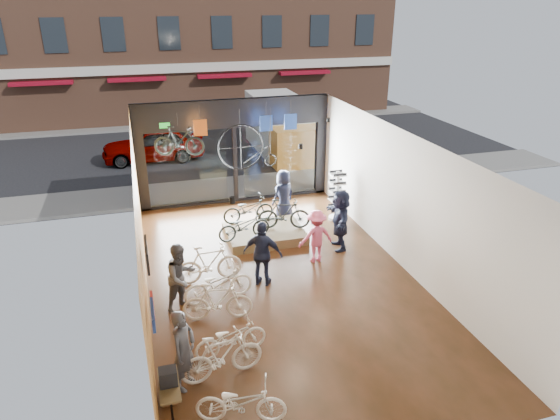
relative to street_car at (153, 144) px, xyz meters
name	(u,v)px	position (x,y,z in m)	size (l,w,h in m)	color
ground_plane	(281,280)	(2.67, -12.00, -0.80)	(7.00, 12.00, 0.04)	black
ceiling	(281,142)	(2.67, -12.00, 3.04)	(7.00, 12.00, 0.04)	black
wall_left	(139,232)	(-0.85, -12.00, 1.12)	(0.04, 12.00, 3.80)	#AD6827
wall_right	(404,201)	(6.19, -12.00, 1.12)	(0.04, 12.00, 3.80)	beige
wall_back	(394,370)	(2.67, -18.02, 1.12)	(7.00, 0.04, 3.80)	beige
storefront	(235,152)	(2.67, -6.00, 1.12)	(7.00, 0.26, 3.80)	black
exit_sign	(165,125)	(0.27, -6.12, 2.27)	(0.35, 0.06, 0.18)	#198C26
street_road	(203,140)	(2.67, 3.00, -0.79)	(30.00, 18.00, 0.02)	black
sidewalk_near	(230,188)	(2.67, -4.80, -0.72)	(30.00, 2.40, 0.12)	slate
sidewalk_far	(193,123)	(2.67, 7.00, -0.72)	(30.00, 2.00, 0.12)	slate
street_car	(153,144)	(0.00, 0.00, 0.00)	(1.85, 4.59, 1.56)	gray
box_truck	(284,129)	(6.04, -1.00, 0.54)	(2.24, 6.72, 2.65)	silver
floor_bike_0	(241,402)	(0.61, -16.51, -0.35)	(0.57, 1.63, 0.86)	beige
floor_bike_1	(222,356)	(0.49, -15.29, -0.27)	(0.48, 1.70, 1.02)	beige
floor_bike_2	(231,338)	(0.78, -14.64, -0.37)	(0.55, 1.57, 0.83)	beige
floor_bike_3	(218,301)	(0.74, -13.32, -0.29)	(0.46, 1.64, 0.99)	beige
floor_bike_4	(218,284)	(0.89, -12.50, -0.32)	(0.61, 1.76, 0.93)	beige
floor_bike_5	(209,264)	(0.82, -11.54, -0.25)	(0.50, 1.77, 1.06)	beige
display_platform	(265,234)	(2.88, -9.43, -0.63)	(2.40, 1.80, 0.30)	#513E22
display_bike_left	(244,226)	(2.13, -9.89, -0.06)	(0.57, 1.62, 0.85)	black
display_bike_mid	(284,214)	(3.50, -9.51, 0.01)	(0.47, 1.65, 0.99)	black
display_bike_right	(248,209)	(2.54, -8.69, -0.04)	(0.58, 1.67, 0.88)	black
customer_0	(184,350)	(-0.24, -15.33, 0.07)	(0.62, 0.41, 1.71)	#3F3F44
customer_1	(181,277)	(-0.01, -12.62, 0.09)	(0.85, 0.66, 1.74)	#3F3F44
customer_2	(263,254)	(2.15, -12.08, 0.12)	(1.06, 0.44, 1.80)	#161C33
customer_3	(316,236)	(3.92, -11.27, 0.01)	(1.02, 0.59, 1.58)	#CC4C72
customer_4	(284,195)	(3.90, -8.11, 0.09)	(0.85, 0.55, 1.74)	#161C33
customer_5	(340,220)	(4.90, -10.69, 0.15)	(1.73, 0.55, 1.86)	#161C33
sunglasses_rack	(337,196)	(5.62, -8.67, 0.08)	(0.51, 0.42, 1.73)	white
wall_merch	(157,341)	(-0.71, -15.50, 0.52)	(0.40, 2.40, 2.60)	navy
penny_farthing	(250,148)	(2.86, -7.76, 1.72)	(1.90, 0.06, 1.52)	black
hung_bike	(179,141)	(0.58, -7.80, 2.14)	(0.45, 1.58, 0.95)	black
jersey_left	(200,128)	(1.39, -6.80, 2.27)	(0.45, 0.03, 0.55)	#CC5919
jersey_mid	(266,123)	(3.66, -6.80, 2.27)	(0.45, 0.03, 0.55)	#1E3F99
jersey_right	(291,122)	(4.54, -6.80, 2.27)	(0.45, 0.03, 0.55)	#1E3F99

